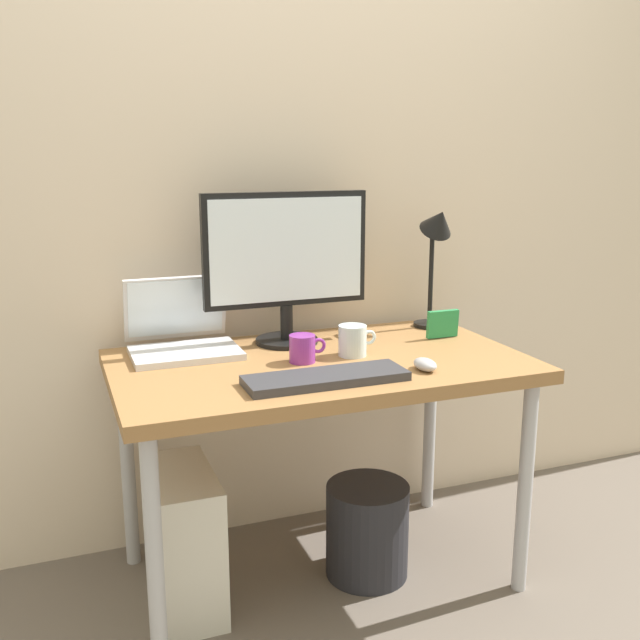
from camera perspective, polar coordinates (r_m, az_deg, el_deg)
ground_plane at (r=2.45m, az=0.00°, el=-19.34°), size 6.00×6.00×0.00m
back_wall at (r=2.44m, az=-3.49°, el=12.83°), size 4.40×0.04×2.60m
desk at (r=2.17m, az=0.00°, el=-4.84°), size 1.21×0.69×0.71m
monitor at (r=2.28m, az=-2.68°, el=4.82°), size 0.53×0.20×0.48m
laptop at (r=2.26m, az=-10.84°, el=-1.03°), size 0.32×0.28×0.22m
desk_lamp at (r=2.49m, az=9.18°, el=6.24°), size 0.11×0.16×0.44m
keyboard at (r=1.94m, az=0.47°, el=-4.58°), size 0.44×0.14×0.02m
mouse at (r=2.06m, az=8.26°, el=-3.47°), size 0.06×0.09×0.03m
coffee_mug at (r=2.11m, az=-1.35°, el=-2.25°), size 0.11×0.08×0.08m
glass_cup at (r=2.18m, az=2.61°, el=-1.61°), size 0.12×0.09×0.09m
photo_frame at (r=2.41m, az=9.61°, el=-0.30°), size 0.11×0.02×0.09m
computer_tower at (r=2.24m, az=-10.64°, el=-16.61°), size 0.18×0.36×0.42m
wastebasket at (r=2.38m, az=3.73°, el=-16.14°), size 0.26×0.26×0.30m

